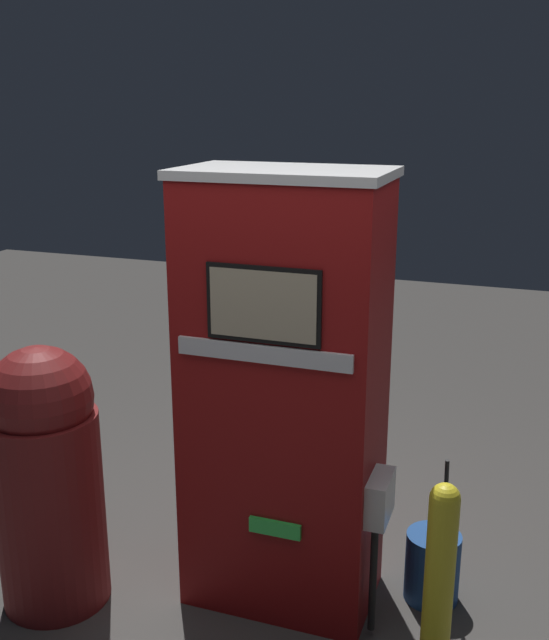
{
  "coord_description": "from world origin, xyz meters",
  "views": [
    {
      "loc": [
        1.01,
        -2.71,
        2.3
      ],
      "look_at": [
        0.0,
        0.13,
        1.41
      ],
      "focal_mm": 42.0,
      "sensor_mm": 36.0,
      "label": 1
    }
  ],
  "objects": [
    {
      "name": "trash_bin",
      "position": [
        -1.01,
        -0.15,
        0.65
      ],
      "size": [
        0.5,
        0.5,
        1.27
      ],
      "color": "maroon",
      "rests_on": "ground_plane"
    },
    {
      "name": "gas_pump",
      "position": [
        0.0,
        0.26,
        1.02
      ],
      "size": [
        0.96,
        0.56,
        2.03
      ],
      "color": "maroon",
      "rests_on": "ground_plane"
    },
    {
      "name": "squeegee_bucket",
      "position": [
        0.69,
        0.45,
        0.17
      ],
      "size": [
        0.26,
        0.26,
        0.76
      ],
      "color": "#1E478C",
      "rests_on": "ground_plane"
    },
    {
      "name": "ground_plane",
      "position": [
        0.0,
        0.0,
        0.0
      ],
      "size": [
        14.0,
        14.0,
        0.0
      ],
      "primitive_type": "plane",
      "color": "#423F3D"
    },
    {
      "name": "safety_bollard",
      "position": [
        0.77,
        -0.13,
        0.48
      ],
      "size": [
        0.12,
        0.12,
        0.92
      ],
      "color": "yellow",
      "rests_on": "ground_plane"
    }
  ]
}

